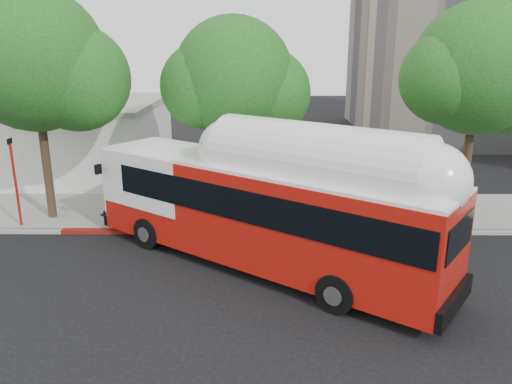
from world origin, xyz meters
TOP-DOWN VIEW (x-y plane):
  - ground at (0.00, 0.00)m, footprint 120.00×120.00m
  - sidewalk at (0.00, 6.50)m, footprint 60.00×5.00m
  - curb_strip at (0.00, 3.90)m, footprint 60.00×0.30m
  - red_curb_segment at (-3.00, 3.90)m, footprint 10.00×0.32m
  - street_tree_left at (-8.53, 5.56)m, footprint 6.67×5.80m
  - street_tree_mid at (-0.59, 6.06)m, footprint 5.75×5.00m
  - street_tree_right at (9.44, 5.86)m, footprint 6.21×5.40m
  - low_commercial_bldg at (-14.00, 14.00)m, footprint 16.20×10.20m
  - transit_bus at (0.15, 0.86)m, footprint 12.78×10.25m
  - signal_pole at (-9.90, 4.42)m, footprint 0.11×0.36m

SIDE VIEW (x-z plane):
  - ground at x=0.00m, z-range 0.00..0.00m
  - sidewalk at x=0.00m, z-range 0.00..0.15m
  - curb_strip at x=0.00m, z-range 0.00..0.15m
  - red_curb_segment at x=-3.00m, z-range 0.00..0.16m
  - transit_bus at x=0.15m, z-range -0.14..4.02m
  - signal_pole at x=-9.90m, z-range 0.05..3.87m
  - low_commercial_bldg at x=-14.00m, z-range 0.03..4.28m
  - street_tree_mid at x=-0.59m, z-range 1.60..10.22m
  - street_tree_right at x=9.44m, z-range 1.67..10.85m
  - street_tree_left at x=-8.53m, z-range 1.73..11.47m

